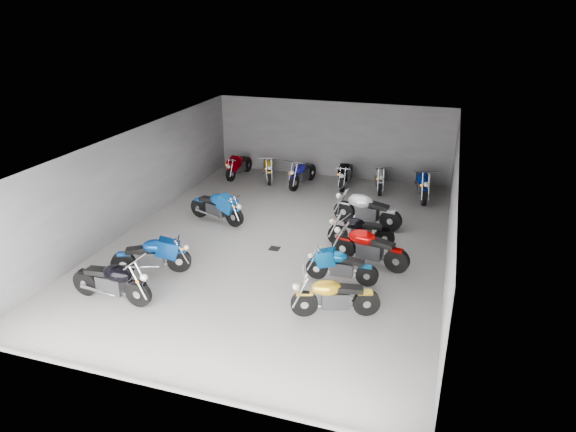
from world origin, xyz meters
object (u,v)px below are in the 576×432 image
at_px(motorcycle_left_e, 217,207).
at_px(motorcycle_back_a, 239,165).
at_px(motorcycle_right_e, 360,231).
at_px(motorcycle_right_c, 341,266).
at_px(motorcycle_back_b, 268,168).
at_px(motorcycle_back_f, 422,184).
at_px(motorcycle_back_d, 346,174).
at_px(motorcycle_left_b, 152,256).
at_px(drain_grate, 274,249).
at_px(motorcycle_back_e, 380,178).
at_px(motorcycle_right_b, 334,296).
at_px(motorcycle_right_d, 369,247).
at_px(motorcycle_right_f, 366,210).
at_px(motorcycle_back_c, 302,173).
at_px(motorcycle_left_a, 112,281).

relative_size(motorcycle_left_e, motorcycle_back_a, 1.05).
xyz_separation_m(motorcycle_right_e, motorcycle_back_a, (-6.18, 5.19, 0.01)).
distance_m(motorcycle_left_e, motorcycle_right_c, 5.59).
height_order(motorcycle_right_c, motorcycle_back_b, motorcycle_back_b).
relative_size(motorcycle_right_e, motorcycle_back_a, 0.98).
xyz_separation_m(motorcycle_back_b, motorcycle_back_f, (6.33, -0.30, 0.07)).
bearing_deg(motorcycle_back_d, motorcycle_left_b, 66.99).
relative_size(drain_grate, motorcycle_left_e, 0.15).
xyz_separation_m(motorcycle_right_c, motorcycle_back_e, (-0.08, 7.67, 0.03)).
height_order(motorcycle_left_e, motorcycle_back_a, motorcycle_left_e).
xyz_separation_m(motorcycle_right_c, motorcycle_back_b, (-4.74, 7.52, 0.03)).
distance_m(motorcycle_right_b, motorcycle_back_d, 9.47).
xyz_separation_m(motorcycle_right_d, motorcycle_back_e, (-0.63, 6.51, -0.05)).
xyz_separation_m(motorcycle_right_d, motorcycle_right_f, (-0.54, 2.76, 0.02)).
bearing_deg(motorcycle_back_c, motorcycle_back_e, -160.93).
bearing_deg(motorcycle_right_d, motorcycle_right_f, 23.79).
bearing_deg(motorcycle_right_c, motorcycle_left_a, 116.16).
xyz_separation_m(motorcycle_left_a, motorcycle_right_e, (5.33, 4.99, -0.05)).
xyz_separation_m(motorcycle_right_b, motorcycle_right_c, (-0.19, 1.62, -0.04)).
bearing_deg(motorcycle_back_c, motorcycle_back_a, 4.36).
xyz_separation_m(motorcycle_back_c, motorcycle_back_e, (3.08, 0.46, -0.02)).
xyz_separation_m(motorcycle_back_c, motorcycle_back_d, (1.70, 0.48, -0.01)).
height_order(motorcycle_back_a, motorcycle_back_d, motorcycle_back_d).
distance_m(motorcycle_right_d, motorcycle_back_c, 7.10).
bearing_deg(motorcycle_back_e, motorcycle_right_c, 80.36).
height_order(motorcycle_right_d, motorcycle_back_d, motorcycle_right_d).
height_order(motorcycle_right_e, motorcycle_back_d, motorcycle_back_d).
height_order(drain_grate, motorcycle_right_c, motorcycle_right_c).
relative_size(motorcycle_left_b, motorcycle_back_f, 0.87).
xyz_separation_m(motorcycle_left_a, motorcycle_right_d, (5.79, 3.81, 0.01)).
distance_m(motorcycle_right_f, motorcycle_back_a, 7.08).
bearing_deg(drain_grate, motorcycle_right_b, -49.52).
relative_size(motorcycle_right_f, motorcycle_back_a, 1.14).
bearing_deg(motorcycle_right_d, motorcycle_right_c, 167.26).
bearing_deg(motorcycle_back_d, motorcycle_left_a, 69.16).
bearing_deg(motorcycle_right_c, motorcycle_back_d, 9.99).
bearing_deg(motorcycle_right_f, motorcycle_right_b, -166.21).
relative_size(motorcycle_right_d, motorcycle_back_b, 1.15).
bearing_deg(motorcycle_right_c, motorcycle_right_b, -173.91).
distance_m(motorcycle_right_b, motorcycle_back_a, 11.10).
bearing_deg(motorcycle_back_c, motorcycle_right_c, 124.26).
relative_size(motorcycle_back_d, motorcycle_back_f, 0.90).
height_order(motorcycle_right_e, motorcycle_back_b, motorcycle_back_b).
bearing_deg(motorcycle_left_e, motorcycle_right_d, 88.88).
xyz_separation_m(motorcycle_right_c, motorcycle_back_a, (-6.08, 7.54, 0.03)).
distance_m(motorcycle_right_d, motorcycle_back_b, 8.27).
relative_size(motorcycle_left_b, motorcycle_right_e, 1.01).
distance_m(motorcycle_back_a, motorcycle_back_c, 2.94).
relative_size(motorcycle_left_e, motorcycle_right_e, 1.07).
xyz_separation_m(motorcycle_left_e, motorcycle_back_c, (1.72, 4.47, -0.01)).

